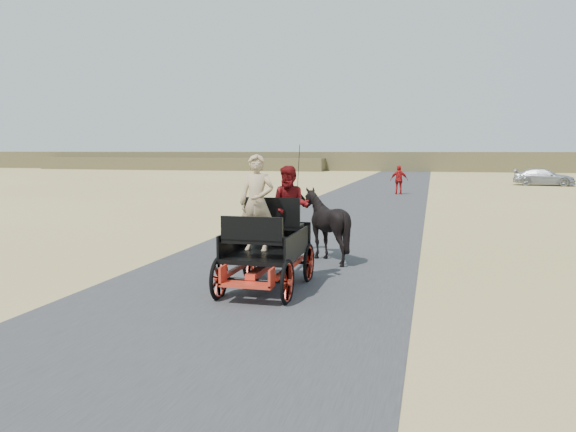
% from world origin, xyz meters
% --- Properties ---
extents(ground, '(140.00, 140.00, 0.00)m').
position_xyz_m(ground, '(0.00, 0.00, 0.00)').
color(ground, tan).
extents(road, '(6.00, 140.00, 0.01)m').
position_xyz_m(road, '(0.00, 0.00, 0.01)').
color(road, '#38383A').
rests_on(road, ground).
extents(ridge_far, '(140.00, 6.00, 2.40)m').
position_xyz_m(ridge_far, '(0.00, 62.00, 1.20)').
color(ridge_far, brown).
rests_on(ridge_far, ground).
extents(ridge_near, '(40.00, 4.00, 1.60)m').
position_xyz_m(ridge_near, '(-30.00, 58.00, 0.80)').
color(ridge_near, brown).
rests_on(ridge_near, ground).
extents(carriage, '(1.30, 2.40, 0.72)m').
position_xyz_m(carriage, '(0.28, -1.77, 0.36)').
color(carriage, black).
rests_on(carriage, ground).
extents(horse_left, '(0.91, 2.01, 1.70)m').
position_xyz_m(horse_left, '(-0.27, 1.23, 0.85)').
color(horse_left, black).
rests_on(horse_left, ground).
extents(horse_right, '(1.37, 1.54, 1.70)m').
position_xyz_m(horse_right, '(0.83, 1.23, 0.85)').
color(horse_right, black).
rests_on(horse_right, ground).
extents(driver_man, '(0.66, 0.43, 1.80)m').
position_xyz_m(driver_man, '(0.08, -1.72, 1.62)').
color(driver_man, tan).
rests_on(driver_man, carriage).
extents(passenger_woman, '(0.77, 0.60, 1.58)m').
position_xyz_m(passenger_woman, '(0.58, -1.17, 1.51)').
color(passenger_woman, '#660C0F').
rests_on(passenger_woman, carriage).
extents(pedestrian, '(1.06, 0.56, 1.73)m').
position_xyz_m(pedestrian, '(1.33, 22.02, 0.86)').
color(pedestrian, '#AA1313').
rests_on(pedestrian, ground).
extents(car_c, '(4.50, 2.40, 1.24)m').
position_xyz_m(car_c, '(11.23, 33.38, 0.62)').
color(car_c, '#B2B2B7').
rests_on(car_c, ground).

